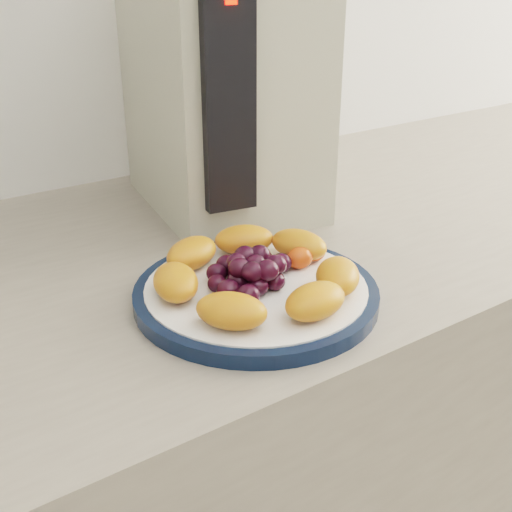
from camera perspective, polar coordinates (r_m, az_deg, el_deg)
plate_rim at (r=0.65m, az=0.00°, el=-3.37°), size 0.25×0.25×0.01m
plate_face at (r=0.65m, az=0.00°, el=-3.29°), size 0.23×0.23×0.02m
appliance_body at (r=0.88m, az=-3.12°, el=15.49°), size 0.24×0.31×0.35m
appliance_panel at (r=0.73m, az=-2.47°, el=13.88°), size 0.06×0.03×0.26m
appliance_led at (r=0.70m, az=-2.26°, el=21.68°), size 0.01×0.01×0.01m
fruit_plate at (r=0.65m, az=0.06°, el=-1.24°), size 0.22×0.21×0.04m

